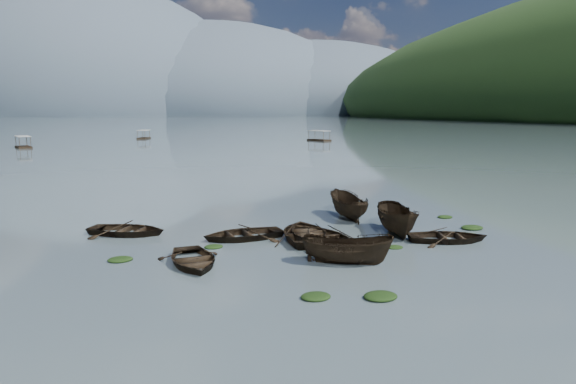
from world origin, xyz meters
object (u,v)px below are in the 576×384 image
object	(u,v)px
rowboat_3	(319,242)
pontoon_left	(24,148)
pontoon_centre	(144,139)
rowboat_0	(193,265)

from	to	relation	value
rowboat_3	pontoon_left	bearing A→B (deg)	-83.80
pontoon_left	pontoon_centre	distance (m)	34.70
pontoon_left	pontoon_centre	bearing A→B (deg)	32.12
rowboat_3	pontoon_centre	world-z (taller)	pontoon_centre
rowboat_0	pontoon_centre	size ratio (longest dim) A/B	0.77
pontoon_left	rowboat_0	bearing A→B (deg)	-93.11
pontoon_centre	rowboat_3	bearing A→B (deg)	-70.80
rowboat_0	pontoon_left	world-z (taller)	pontoon_left
pontoon_centre	rowboat_0	bearing A→B (deg)	-74.39
pontoon_left	pontoon_centre	size ratio (longest dim) A/B	1.03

